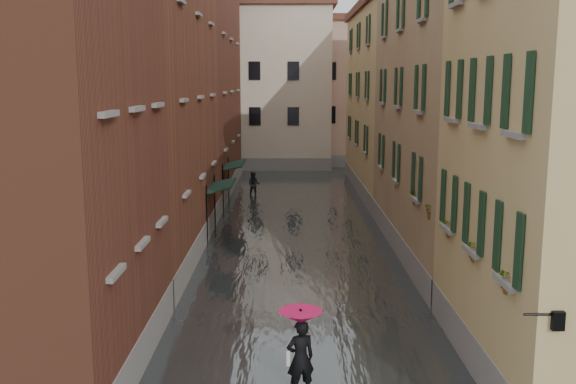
{
  "coord_description": "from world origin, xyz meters",
  "views": [
    {
      "loc": [
        -0.47,
        -16.89,
        7.21
      ],
      "look_at": [
        -0.44,
        7.39,
        3.0
      ],
      "focal_mm": 40.0,
      "sensor_mm": 36.0,
      "label": 1
    }
  ],
  "objects": [
    {
      "name": "pedestrian_far",
      "position": [
        -2.57,
        22.61,
        0.83
      ],
      "size": [
        0.86,
        0.7,
        1.65
      ],
      "primitive_type": "imported",
      "rotation": [
        0.0,
        0.0,
        -0.1
      ],
      "color": "black",
      "rests_on": "ground"
    },
    {
      "name": "wall_lantern",
      "position": [
        4.33,
        -6.0,
        3.01
      ],
      "size": [
        0.71,
        0.22,
        0.35
      ],
      "color": "black",
      "rests_on": "ground"
    },
    {
      "name": "awning_far",
      "position": [
        -3.48,
        18.93,
        2.48
      ],
      "size": [
        1.09,
        3.4,
        2.8
      ],
      "color": "black",
      "rests_on": "ground"
    },
    {
      "name": "awning_near",
      "position": [
        -3.49,
        11.76,
        2.47
      ],
      "size": [
        1.09,
        3.08,
        2.8
      ],
      "color": "black",
      "rests_on": "ground"
    },
    {
      "name": "building_end_cream",
      "position": [
        -3.0,
        38.0,
        6.5
      ],
      "size": [
        12.0,
        9.0,
        13.0
      ],
      "primitive_type": "cube",
      "color": "beige",
      "rests_on": "ground"
    },
    {
      "name": "pedestrian_main",
      "position": [
        -0.17,
        -3.01,
        1.27
      ],
      "size": [
        1.04,
        1.04,
        2.06
      ],
      "color": "black",
      "rests_on": "ground"
    },
    {
      "name": "building_left_far",
      "position": [
        -7.0,
        24.0,
        7.0
      ],
      "size": [
        6.0,
        16.0,
        14.0
      ],
      "primitive_type": "cube",
      "color": "brown",
      "rests_on": "ground"
    },
    {
      "name": "building_right_far",
      "position": [
        7.0,
        24.0,
        5.75
      ],
      "size": [
        6.0,
        16.0,
        11.5
      ],
      "primitive_type": "cube",
      "color": "tan",
      "rests_on": "ground"
    },
    {
      "name": "ground",
      "position": [
        0.0,
        0.0,
        0.0
      ],
      "size": [
        120.0,
        120.0,
        0.0
      ],
      "primitive_type": "plane",
      "color": "#505052",
      "rests_on": "ground"
    },
    {
      "name": "building_end_pink",
      "position": [
        6.0,
        40.0,
        6.0
      ],
      "size": [
        10.0,
        9.0,
        12.0
      ],
      "primitive_type": "cube",
      "color": "#CFA391",
      "rests_on": "ground"
    },
    {
      "name": "floodwater",
      "position": [
        0.0,
        13.0,
        0.1
      ],
      "size": [
        10.0,
        60.0,
        0.2
      ],
      "primitive_type": "cube",
      "color": "#454B4C",
      "rests_on": "ground"
    },
    {
      "name": "building_right_mid",
      "position": [
        7.0,
        9.0,
        6.5
      ],
      "size": [
        6.0,
        14.0,
        13.0
      ],
      "primitive_type": "cube",
      "color": "tan",
      "rests_on": "ground"
    },
    {
      "name": "building_left_mid",
      "position": [
        -7.0,
        9.0,
        6.25
      ],
      "size": [
        6.0,
        14.0,
        12.5
      ],
      "primitive_type": "cube",
      "color": "brown",
      "rests_on": "ground"
    },
    {
      "name": "window_planters",
      "position": [
        4.12,
        0.45,
        3.51
      ],
      "size": [
        0.59,
        10.44,
        0.84
      ],
      "color": "#995632",
      "rests_on": "ground"
    },
    {
      "name": "building_left_near",
      "position": [
        -7.0,
        -2.0,
        6.5
      ],
      "size": [
        6.0,
        8.0,
        13.0
      ],
      "primitive_type": "cube",
      "color": "brown",
      "rests_on": "ground"
    }
  ]
}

